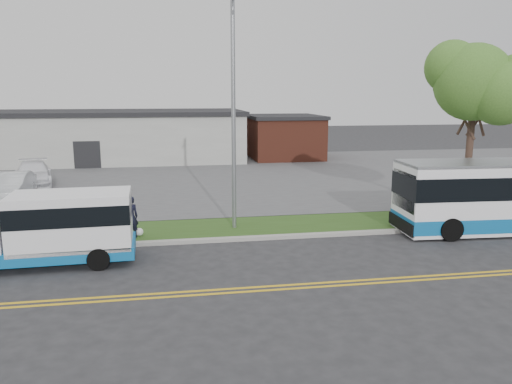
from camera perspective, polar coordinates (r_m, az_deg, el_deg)
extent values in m
plane|color=#28282B|center=(18.89, -10.51, -6.88)|extent=(140.00, 140.00, 0.00)
cube|color=gold|center=(15.27, -10.66, -11.31)|extent=(70.00, 0.12, 0.01)
cube|color=gold|center=(15.00, -10.68, -11.74)|extent=(70.00, 0.12, 0.01)
cube|color=#9E9B93|center=(19.92, -10.49, -5.70)|extent=(80.00, 0.30, 0.15)
cube|color=#2D4A18|center=(21.66, -10.44, -4.39)|extent=(80.00, 3.30, 0.10)
cube|color=#4C4C4F|center=(35.45, -10.24, 1.69)|extent=(80.00, 25.00, 0.10)
cube|color=#9E9E99|center=(45.59, -17.85, 5.88)|extent=(25.00, 10.00, 4.00)
cube|color=black|center=(45.46, -18.02, 8.61)|extent=(25.40, 10.40, 0.35)
cube|color=black|center=(40.80, -18.72, 3.99)|extent=(2.00, 0.15, 2.20)
cube|color=brown|center=(45.30, 3.22, 6.12)|extent=(6.00, 7.00, 3.60)
cube|color=black|center=(45.17, 3.25, 8.58)|extent=(6.30, 7.30, 0.30)
cylinder|color=#3D2821|center=(25.22, 23.06, 2.74)|extent=(0.32, 0.32, 4.76)
ellipsoid|color=#416C26|center=(25.01, 23.73, 11.24)|extent=(5.20, 5.20, 4.42)
cylinder|color=gray|center=(20.96, -2.59, 8.59)|extent=(0.18, 0.18, 9.50)
cube|color=#0E60A1|center=(18.73, -23.09, -6.18)|extent=(6.19, 2.31, 0.45)
cube|color=white|center=(18.29, -20.29, -3.01)|extent=(4.04, 2.22, 1.89)
cube|color=black|center=(18.22, -20.36, -2.05)|extent=(4.06, 2.26, 0.67)
cylinder|color=black|center=(17.56, -17.55, -7.33)|extent=(0.77, 0.28, 0.76)
cylinder|color=black|center=(19.41, -17.03, -5.53)|extent=(0.77, 0.28, 0.76)
cube|color=black|center=(21.47, 16.63, 0.16)|extent=(0.22, 2.26, 1.57)
cube|color=black|center=(21.75, 16.25, -3.52)|extent=(0.25, 2.46, 0.49)
cylinder|color=black|center=(21.41, 21.39, -4.00)|extent=(0.96, 0.36, 0.94)
cylinder|color=black|center=(23.41, 18.76, -2.57)|extent=(0.96, 0.36, 0.94)
imported|color=black|center=(20.53, -14.15, -2.79)|extent=(0.73, 0.60, 1.72)
imported|color=silver|center=(29.92, -26.13, 0.53)|extent=(1.74, 4.63, 1.51)
imported|color=white|center=(34.35, -24.11, 1.92)|extent=(3.20, 5.46, 1.48)
sphere|color=white|center=(20.49, -14.94, -4.88)|extent=(0.32, 0.32, 0.32)
sphere|color=white|center=(20.92, -13.19, -4.46)|extent=(0.32, 0.32, 0.32)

